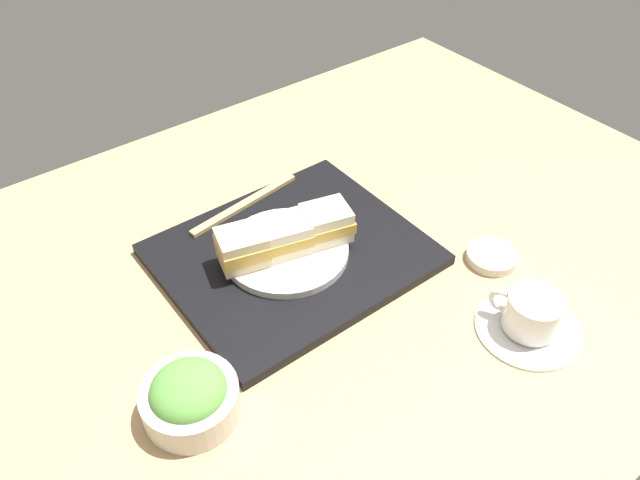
% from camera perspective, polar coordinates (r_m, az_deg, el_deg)
% --- Properties ---
extents(ground_plane, '(1.40, 1.00, 0.03)m').
position_cam_1_polar(ground_plane, '(0.99, 0.65, -2.43)').
color(ground_plane, tan).
extents(serving_tray, '(0.39, 0.33, 0.02)m').
position_cam_1_polar(serving_tray, '(0.97, -2.57, -1.33)').
color(serving_tray, black).
rests_on(serving_tray, ground_plane).
extents(sandwich_plate, '(0.19, 0.19, 0.01)m').
position_cam_1_polar(sandwich_plate, '(0.96, -3.15, -1.00)').
color(sandwich_plate, silver).
rests_on(sandwich_plate, serving_tray).
extents(sandwich_near, '(0.09, 0.08, 0.05)m').
position_cam_1_polar(sandwich_near, '(0.95, 0.58, 1.60)').
color(sandwich_near, '#EFE5C1').
rests_on(sandwich_near, sandwich_plate).
extents(sandwich_middle, '(0.09, 0.08, 0.05)m').
position_cam_1_polar(sandwich_middle, '(0.93, -3.23, 0.43)').
color(sandwich_middle, '#EFE5C1').
rests_on(sandwich_middle, sandwich_plate).
extents(sandwich_far, '(0.09, 0.08, 0.05)m').
position_cam_1_polar(sandwich_far, '(0.92, -7.19, -0.69)').
color(sandwich_far, beige).
rests_on(sandwich_far, sandwich_plate).
extents(salad_bowl, '(0.12, 0.12, 0.07)m').
position_cam_1_polar(salad_bowl, '(0.79, -11.91, -13.96)').
color(salad_bowl, beige).
rests_on(salad_bowl, ground_plane).
extents(chopsticks_pair, '(0.22, 0.04, 0.01)m').
position_cam_1_polar(chopsticks_pair, '(1.05, -6.94, 3.33)').
color(chopsticks_pair, tan).
rests_on(chopsticks_pair, serving_tray).
extents(coffee_cup, '(0.15, 0.15, 0.06)m').
position_cam_1_polar(coffee_cup, '(0.91, 18.86, -6.75)').
color(coffee_cup, white).
rests_on(coffee_cup, ground_plane).
extents(small_sauce_dish, '(0.08, 0.08, 0.02)m').
position_cam_1_polar(small_sauce_dish, '(1.01, 15.55, -1.49)').
color(small_sauce_dish, beige).
rests_on(small_sauce_dish, ground_plane).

